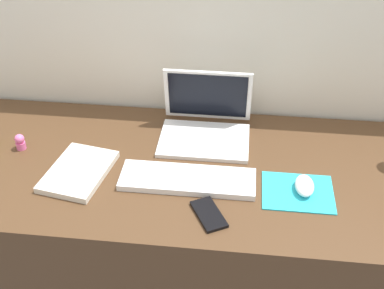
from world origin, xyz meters
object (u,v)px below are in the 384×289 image
(notebook_pad, at_px, (79,171))
(toy_figurine_pink, at_px, (20,142))
(mouse, at_px, (304,186))
(keyboard, at_px, (188,179))
(cell_phone, at_px, (209,214))
(laptop, at_px, (206,120))

(notebook_pad, bearing_deg, toy_figurine_pink, 164.98)
(mouse, relative_size, toy_figurine_pink, 1.76)
(keyboard, relative_size, cell_phone, 3.20)
(laptop, relative_size, toy_figurine_pink, 5.48)
(keyboard, xyz_separation_m, toy_figurine_pink, (-0.57, 0.11, 0.02))
(laptop, bearing_deg, notebook_pad, -144.42)
(keyboard, xyz_separation_m, cell_phone, (0.08, -0.14, -0.01))
(mouse, bearing_deg, cell_phone, -153.50)
(keyboard, distance_m, cell_phone, 0.16)
(cell_phone, relative_size, notebook_pad, 0.53)
(mouse, relative_size, notebook_pad, 0.40)
(keyboard, bearing_deg, laptop, 83.44)
(toy_figurine_pink, bearing_deg, mouse, -6.86)
(toy_figurine_pink, bearing_deg, cell_phone, -20.88)
(laptop, xyz_separation_m, notebook_pad, (-0.37, -0.27, -0.04))
(laptop, height_order, cell_phone, laptop)
(cell_phone, bearing_deg, mouse, -2.14)
(toy_figurine_pink, bearing_deg, laptop, 14.69)
(laptop, xyz_separation_m, toy_figurine_pink, (-0.60, -0.16, -0.03))
(mouse, distance_m, cell_phone, 0.30)
(cell_phone, height_order, toy_figurine_pink, toy_figurine_pink)
(keyboard, height_order, notebook_pad, same)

